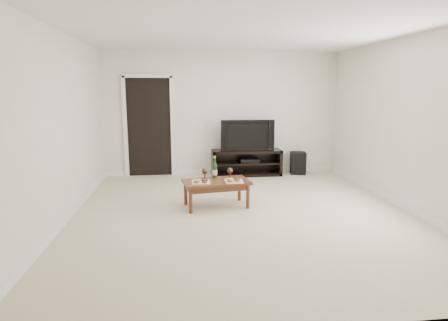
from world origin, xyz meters
The scene contains 14 objects.
floor centered at (0.00, 0.00, 0.00)m, with size 5.50×5.50×0.00m, color beige.
back_wall centered at (0.00, 2.77, 1.30)m, with size 5.00×0.04×2.60m, color silver.
ceiling centered at (0.00, 0.00, 2.62)m, with size 5.00×5.50×0.04m, color white.
doorway centered at (-1.55, 2.73, 1.02)m, with size 0.90×0.02×2.05m, color black.
media_console centered at (0.49, 2.50, 0.28)m, with size 1.47×0.45×0.55m, color black.
television centered at (0.49, 2.50, 0.87)m, with size 1.13×0.15×0.65m, color black.
av_receiver centered at (0.55, 2.48, 0.33)m, with size 0.40×0.30×0.08m, color black.
subwoofer centered at (1.63, 2.51, 0.24)m, with size 0.32×0.32×0.48m, color black.
coffee_table centered at (-0.36, 0.38, 0.21)m, with size 1.02×0.55×0.42m, color #523017.
plate_left centered at (-0.60, 0.27, 0.45)m, with size 0.27×0.27×0.07m, color white.
plate_right centered at (-0.10, 0.28, 0.45)m, with size 0.27×0.27×0.07m, color white.
wine_bottle centered at (-0.36, 0.59, 0.59)m, with size 0.07×0.07×0.35m, color #103D14.
goblet_left centered at (-0.53, 0.54, 0.51)m, with size 0.09×0.09×0.17m, color #3C2C21, non-canonical shape.
goblet_right centered at (-0.12, 0.53, 0.51)m, with size 0.09×0.09×0.17m, color #3C2C21, non-canonical shape.
Camera 1 is at (-0.89, -5.24, 1.81)m, focal length 30.00 mm.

